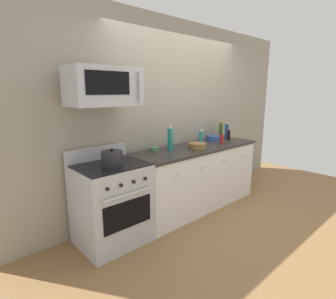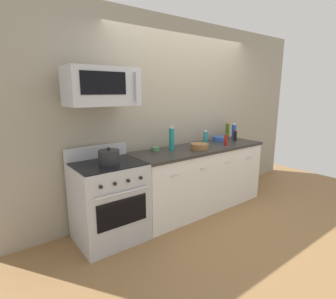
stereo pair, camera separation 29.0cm
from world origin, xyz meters
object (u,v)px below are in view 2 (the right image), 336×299
at_px(microwave, 101,87).
at_px(bottle_hot_sauce_red, 226,140).
at_px(bowl_green_glaze, 155,149).
at_px(stockpot, 109,157).
at_px(bottle_sparkling_teal, 172,139).
at_px(bowl_wooden_salad, 199,146).
at_px(bowl_blue_mixing, 219,139).
at_px(range_oven, 109,201).
at_px(bottle_soy_sauce_dark, 235,136).
at_px(bottle_dish_soap, 206,137).
at_px(bottle_soda_blue, 234,132).
at_px(bottle_olive_oil, 227,131).

height_order(microwave, bottle_hot_sauce_red, microwave).
distance_m(bowl_green_glaze, stockpot, 0.82).
relative_size(bottle_sparkling_teal, bowl_green_glaze, 2.71).
distance_m(bowl_wooden_salad, bowl_blue_mixing, 0.73).
distance_m(microwave, bowl_wooden_salad, 1.54).
bearing_deg(range_oven, bottle_soy_sauce_dark, 0.23).
height_order(range_oven, bowl_blue_mixing, range_oven).
bearing_deg(bowl_blue_mixing, stockpot, -174.27).
bearing_deg(microwave, bottle_dish_soap, 3.28).
relative_size(range_oven, bottle_dish_soap, 5.34).
bearing_deg(bottle_soda_blue, range_oven, -176.92).
distance_m(bottle_olive_oil, bottle_soda_blue, 0.13).
height_order(range_oven, microwave, microwave).
bearing_deg(bottle_soy_sauce_dark, range_oven, -179.77).
height_order(range_oven, stockpot, stockpot).
distance_m(bottle_soy_sauce_dark, bowl_green_glaze, 1.45).
bearing_deg(bowl_green_glaze, microwave, -169.92).
xyz_separation_m(range_oven, microwave, (0.00, 0.04, 1.28)).
distance_m(range_oven, bottle_dish_soap, 1.77).
bearing_deg(bowl_green_glaze, stockpot, -163.12).
xyz_separation_m(bottle_dish_soap, bowl_blue_mixing, (0.32, 0.01, -0.06)).
bearing_deg(bottle_sparkling_teal, bowl_green_glaze, 152.59).
distance_m(bottle_olive_oil, stockpot, 2.21).
bearing_deg(range_oven, bottle_hot_sauce_red, -4.19).
bearing_deg(bottle_olive_oil, bottle_soy_sauce_dark, -81.91).
relative_size(bottle_dish_soap, bottle_hot_sauce_red, 1.16).
height_order(bottle_olive_oil, bowl_blue_mixing, bottle_olive_oil).
height_order(bottle_sparkling_teal, bottle_hot_sauce_red, bottle_sparkling_teal).
relative_size(microwave, bottle_sparkling_teal, 2.28).
bearing_deg(bowl_blue_mixing, range_oven, -175.79).
bearing_deg(bottle_soy_sauce_dark, bowl_blue_mixing, 147.50).
xyz_separation_m(bowl_wooden_salad, bowl_blue_mixing, (0.68, 0.25, -0.00)).
bearing_deg(bottle_soy_sauce_dark, bottle_dish_soap, 166.26).
distance_m(bowl_wooden_salad, stockpot, 1.32).
bearing_deg(bottle_soda_blue, stockpot, -175.61).
xyz_separation_m(bowl_wooden_salad, stockpot, (-1.32, 0.05, 0.04)).
xyz_separation_m(bottle_hot_sauce_red, bottle_soda_blue, (0.50, 0.26, 0.04)).
bearing_deg(bowl_wooden_salad, microwave, 173.67).
bearing_deg(bottle_hot_sauce_red, bowl_wooden_salad, 176.34).
distance_m(bottle_dish_soap, bowl_blue_mixing, 0.33).
xyz_separation_m(bottle_soda_blue, stockpot, (-2.32, -0.18, -0.04)).
distance_m(bottle_olive_oil, bottle_hot_sauce_red, 0.47).
height_order(microwave, bottle_dish_soap, microwave).
xyz_separation_m(bottle_soy_sauce_dark, bottle_olive_oil, (-0.02, 0.15, 0.06)).
xyz_separation_m(bottle_sparkling_teal, bowl_wooden_salad, (0.34, -0.18, -0.11)).
bearing_deg(stockpot, bottle_hot_sauce_red, -2.53).
xyz_separation_m(bowl_green_glaze, bowl_blue_mixing, (1.22, -0.04, 0.01)).
bearing_deg(bowl_green_glaze, range_oven, -166.77).
distance_m(bottle_soda_blue, bowl_wooden_salad, 1.04).
distance_m(range_oven, bottle_olive_oil, 2.28).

